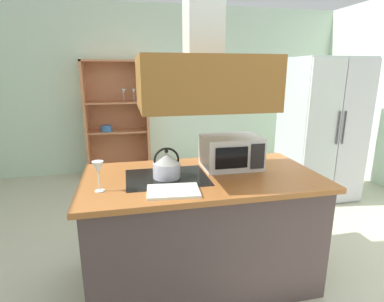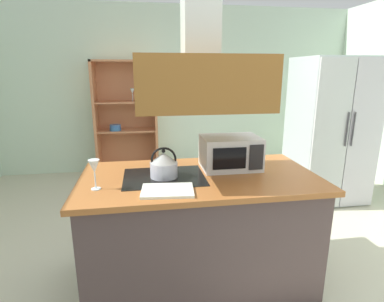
% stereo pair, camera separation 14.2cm
% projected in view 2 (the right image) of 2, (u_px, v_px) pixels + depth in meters
% --- Properties ---
extents(ground_plane, '(7.80, 7.80, 0.00)m').
position_uv_depth(ground_plane, '(220.00, 268.00, 2.66)').
color(ground_plane, beige).
extents(wall_back, '(6.00, 0.12, 2.70)m').
position_uv_depth(wall_back, '(178.00, 90.00, 5.18)').
color(wall_back, silver).
rests_on(wall_back, ground).
extents(kitchen_island, '(1.79, 0.95, 0.90)m').
position_uv_depth(kitchen_island, '(199.00, 228.00, 2.44)').
color(kitchen_island, '#4D3C3C').
rests_on(kitchen_island, ground).
extents(range_hood, '(0.90, 0.70, 1.29)m').
position_uv_depth(range_hood, '(200.00, 64.00, 2.12)').
color(range_hood, '#915C26').
extents(refrigerator, '(0.90, 0.78, 1.84)m').
position_uv_depth(refrigerator, '(330.00, 131.00, 3.94)').
color(refrigerator, '#AEBABA').
rests_on(refrigerator, ground).
extents(dish_cabinet, '(0.98, 0.40, 1.83)m').
position_uv_depth(dish_cabinet, '(127.00, 125.00, 4.98)').
color(dish_cabinet, '#C0784F').
rests_on(dish_cabinet, ground).
extents(kettle, '(0.20, 0.20, 0.23)m').
position_uv_depth(kettle, '(164.00, 165.00, 2.26)').
color(kettle, '#B7B7C9').
rests_on(kettle, kitchen_island).
extents(cutting_board, '(0.36, 0.27, 0.02)m').
position_uv_depth(cutting_board, '(167.00, 191.00, 2.00)').
color(cutting_board, white).
rests_on(cutting_board, kitchen_island).
extents(microwave, '(0.46, 0.35, 0.26)m').
position_uv_depth(microwave, '(230.00, 152.00, 2.47)').
color(microwave, silver).
rests_on(microwave, kitchen_island).
extents(wine_glass_on_counter, '(0.08, 0.08, 0.21)m').
position_uv_depth(wine_glass_on_counter, '(94.00, 168.00, 2.01)').
color(wine_glass_on_counter, silver).
rests_on(wine_glass_on_counter, kitchen_island).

